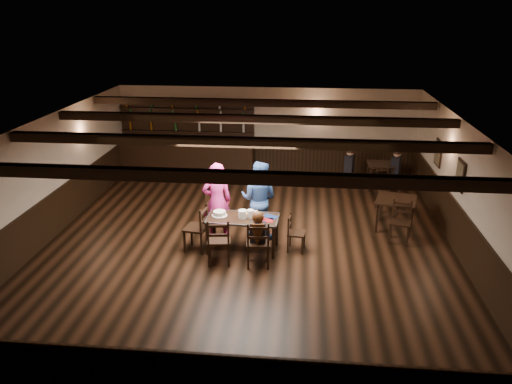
# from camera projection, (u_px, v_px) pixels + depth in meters

# --- Properties ---
(ground) EXTENTS (10.00, 10.00, 0.00)m
(ground) POSITION_uv_depth(u_px,v_px,m) (248.00, 245.00, 11.03)
(ground) COLOR black
(ground) RESTS_ON ground
(room_shell) EXTENTS (9.02, 10.02, 2.71)m
(room_shell) POSITION_uv_depth(u_px,v_px,m) (248.00, 169.00, 10.46)
(room_shell) COLOR beige
(room_shell) RESTS_ON ground
(dining_table) EXTENTS (1.55, 0.82, 0.75)m
(dining_table) POSITION_uv_depth(u_px,v_px,m) (243.00, 221.00, 10.59)
(dining_table) COLOR black
(dining_table) RESTS_ON ground
(chair_near_left) EXTENTS (0.52, 0.50, 1.00)m
(chair_near_left) POSITION_uv_depth(u_px,v_px,m) (219.00, 238.00, 9.99)
(chair_near_left) COLOR black
(chair_near_left) RESTS_ON ground
(chair_near_right) EXTENTS (0.51, 0.49, 1.00)m
(chair_near_right) POSITION_uv_depth(u_px,v_px,m) (258.00, 241.00, 9.89)
(chair_near_right) COLOR black
(chair_near_right) RESTS_ON ground
(chair_end_left) EXTENTS (0.52, 0.54, 1.02)m
(chair_end_left) POSITION_uv_depth(u_px,v_px,m) (200.00, 225.00, 10.59)
(chair_end_left) COLOR black
(chair_end_left) RESTS_ON ground
(chair_end_right) EXTENTS (0.41, 0.42, 0.81)m
(chair_end_right) POSITION_uv_depth(u_px,v_px,m) (293.00, 230.00, 10.64)
(chair_end_right) COLOR black
(chair_end_right) RESTS_ON ground
(chair_far_pushed) EXTENTS (0.51, 0.51, 0.79)m
(chair_far_pushed) POSITION_uv_depth(u_px,v_px,m) (213.00, 205.00, 12.01)
(chair_far_pushed) COLOR black
(chair_far_pushed) RESTS_ON ground
(woman_pink) EXTENTS (0.75, 0.61, 1.78)m
(woman_pink) POSITION_uv_depth(u_px,v_px,m) (217.00, 201.00, 11.06)
(woman_pink) COLOR #F4399F
(woman_pink) RESTS_ON ground
(man_blue) EXTENTS (0.99, 0.85, 1.77)m
(man_blue) POSITION_uv_depth(u_px,v_px,m) (259.00, 199.00, 11.19)
(man_blue) COLOR navy
(man_blue) RESTS_ON ground
(seated_person) EXTENTS (0.31, 0.46, 0.75)m
(seated_person) POSITION_uv_depth(u_px,v_px,m) (258.00, 230.00, 9.88)
(seated_person) COLOR black
(seated_person) RESTS_ON ground
(cake) EXTENTS (0.33, 0.33, 0.10)m
(cake) POSITION_uv_depth(u_px,v_px,m) (219.00, 214.00, 10.64)
(cake) COLOR white
(cake) RESTS_ON dining_table
(plate_stack_a) EXTENTS (0.18, 0.18, 0.17)m
(plate_stack_a) POSITION_uv_depth(u_px,v_px,m) (243.00, 214.00, 10.51)
(plate_stack_a) COLOR white
(plate_stack_a) RESTS_ON dining_table
(plate_stack_b) EXTENTS (0.15, 0.15, 0.17)m
(plate_stack_b) POSITION_uv_depth(u_px,v_px,m) (250.00, 214.00, 10.53)
(plate_stack_b) COLOR white
(plate_stack_b) RESTS_ON dining_table
(tea_light) EXTENTS (0.05, 0.05, 0.06)m
(tea_light) POSITION_uv_depth(u_px,v_px,m) (247.00, 214.00, 10.68)
(tea_light) COLOR #A5A8AD
(tea_light) RESTS_ON dining_table
(salt_shaker) EXTENTS (0.03, 0.03, 0.08)m
(salt_shaker) POSITION_uv_depth(u_px,v_px,m) (257.00, 217.00, 10.47)
(salt_shaker) COLOR silver
(salt_shaker) RESTS_ON dining_table
(pepper_shaker) EXTENTS (0.04, 0.04, 0.10)m
(pepper_shaker) POSITION_uv_depth(u_px,v_px,m) (264.00, 218.00, 10.42)
(pepper_shaker) COLOR #A5A8AD
(pepper_shaker) RESTS_ON dining_table
(drink_glass) EXTENTS (0.08, 0.08, 0.12)m
(drink_glass) POSITION_uv_depth(u_px,v_px,m) (256.00, 213.00, 10.61)
(drink_glass) COLOR silver
(drink_glass) RESTS_ON dining_table
(menu_red) EXTENTS (0.35, 0.25, 0.00)m
(menu_red) POSITION_uv_depth(u_px,v_px,m) (265.00, 220.00, 10.43)
(menu_red) COLOR maroon
(menu_red) RESTS_ON dining_table
(menu_blue) EXTENTS (0.38, 0.34, 0.00)m
(menu_blue) POSITION_uv_depth(u_px,v_px,m) (270.00, 217.00, 10.60)
(menu_blue) COLOR #0E1E48
(menu_blue) RESTS_ON dining_table
(bar_counter) EXTENTS (4.34, 0.70, 2.20)m
(bar_counter) POSITION_uv_depth(u_px,v_px,m) (187.00, 152.00, 15.40)
(bar_counter) COLOR black
(bar_counter) RESTS_ON ground
(back_table_a) EXTENTS (1.08, 1.08, 0.75)m
(back_table_a) POSITION_uv_depth(u_px,v_px,m) (396.00, 203.00, 11.61)
(back_table_a) COLOR black
(back_table_a) RESTS_ON ground
(back_table_b) EXTENTS (0.72, 0.72, 0.75)m
(back_table_b) POSITION_uv_depth(u_px,v_px,m) (380.00, 167.00, 14.23)
(back_table_b) COLOR black
(back_table_b) RESTS_ON ground
(bg_patron_left) EXTENTS (0.32, 0.42, 0.76)m
(bg_patron_left) POSITION_uv_depth(u_px,v_px,m) (350.00, 161.00, 14.12)
(bg_patron_left) COLOR black
(bg_patron_left) RESTS_ON ground
(bg_patron_right) EXTENTS (0.34, 0.42, 0.76)m
(bg_patron_right) POSITION_uv_depth(u_px,v_px,m) (396.00, 162.00, 13.99)
(bg_patron_right) COLOR black
(bg_patron_right) RESTS_ON ground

